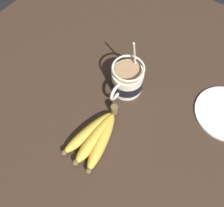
% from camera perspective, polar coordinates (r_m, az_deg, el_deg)
% --- Properties ---
extents(table, '(1.16, 1.16, 0.04)m').
position_cam_1_polar(table, '(0.72, 1.92, -1.92)').
color(table, '#332319').
rests_on(table, ground).
extents(coffee_mug, '(0.13, 0.09, 0.18)m').
position_cam_1_polar(coffee_mug, '(0.71, 3.44, 5.36)').
color(coffee_mug, beige).
rests_on(coffee_mug, table).
extents(banana_bunch, '(0.19, 0.11, 0.04)m').
position_cam_1_polar(banana_bunch, '(0.65, -3.87, -7.52)').
color(banana_bunch, brown).
rests_on(banana_bunch, table).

